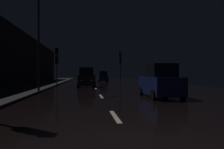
{
  "coord_description": "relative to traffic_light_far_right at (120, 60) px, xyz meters",
  "views": [
    {
      "loc": [
        -1.02,
        -4.5,
        1.48
      ],
      "look_at": [
        1.56,
        16.72,
        1.41
      ],
      "focal_mm": 35.2,
      "sensor_mm": 36.0,
      "label": 1
    }
  ],
  "objects": [
    {
      "name": "car_distant_taillights",
      "position": [
        -2.29,
        5.99,
        -2.71
      ],
      "size": [
        1.78,
        3.86,
        1.95
      ],
      "rotation": [
        0.0,
        0.0,
        1.57
      ],
      "color": "#141E51",
      "rests_on": "ground"
    },
    {
      "name": "sidewalk_left",
      "position": [
        -11.18,
        -5.07,
        -3.53
      ],
      "size": [
        4.4,
        84.0,
        0.15
      ],
      "primitive_type": "cube",
      "color": "#28282B",
      "rests_on": "ground"
    },
    {
      "name": "building_facade_left",
      "position": [
        -13.78,
        -8.57,
        -0.11
      ],
      "size": [
        0.8,
        63.0,
        6.98
      ],
      "primitive_type": "cube",
      "color": "black",
      "rests_on": "ground"
    },
    {
      "name": "lane_centerline",
      "position": [
        -4.44,
        -10.72,
        -3.6
      ],
      "size": [
        0.16,
        30.94,
        0.01
      ],
      "color": "beige",
      "rests_on": "ground"
    },
    {
      "name": "car_approaching_headlights",
      "position": [
        -5.36,
        -9.08,
        -2.61
      ],
      "size": [
        2.0,
        4.33,
        2.18
      ],
      "rotation": [
        0.0,
        0.0,
        -1.57
      ],
      "color": "black",
      "rests_on": "ground"
    },
    {
      "name": "traffic_light_far_right",
      "position": [
        0.0,
        0.0,
        0.0
      ],
      "size": [
        0.36,
        0.48,
        4.95
      ],
      "rotation": [
        0.0,
        0.0,
        -1.75
      ],
      "color": "#38383A",
      "rests_on": "ground"
    },
    {
      "name": "streetlamp_overhead",
      "position": [
        -8.66,
        -16.41,
        1.72
      ],
      "size": [
        1.7,
        0.44,
        8.17
      ],
      "color": "#2D2D30",
      "rests_on": "ground"
    },
    {
      "name": "car_parked_right_near",
      "position": [
        -0.8,
        -20.78,
        -2.65
      ],
      "size": [
        1.92,
        4.16,
        2.09
      ],
      "rotation": [
        0.0,
        0.0,
        1.57
      ],
      "color": "#141E51",
      "rests_on": "ground"
    },
    {
      "name": "traffic_light_far_left",
      "position": [
        -8.89,
        -7.12,
        -0.29
      ],
      "size": [
        0.36,
        0.48,
        4.59
      ],
      "rotation": [
        0.0,
        0.0,
        -1.73
      ],
      "color": "#38383A",
      "rests_on": "ground"
    },
    {
      "name": "ground",
      "position": [
        -4.44,
        -5.07,
        -3.61
      ],
      "size": [
        25.89,
        84.0,
        0.02
      ],
      "primitive_type": "cube",
      "color": "black"
    }
  ]
}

